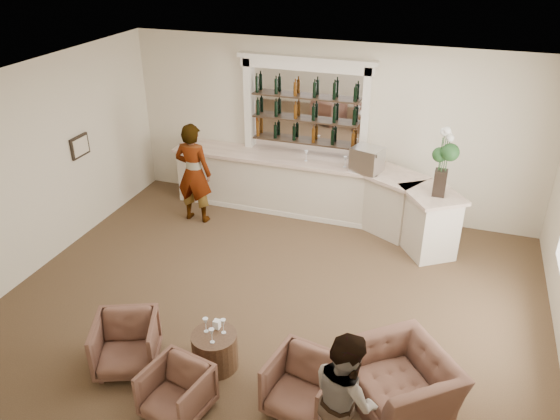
{
  "coord_description": "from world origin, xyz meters",
  "views": [
    {
      "loc": [
        2.28,
        -6.19,
        5.09
      ],
      "look_at": [
        -0.14,
        0.9,
        1.18
      ],
      "focal_mm": 35.0,
      "sensor_mm": 36.0,
      "label": 1
    }
  ],
  "objects_px": {
    "bar_counter": "(314,190)",
    "sommelier": "(194,173)",
    "armchair_far": "(402,383)",
    "armchair_center": "(176,392)",
    "guest": "(345,398)",
    "cocktail_table": "(215,350)",
    "espresso_machine": "(367,159)",
    "flower_vase": "(444,158)",
    "armchair_left": "(126,344)",
    "armchair_right": "(302,385)"
  },
  "relations": [
    {
      "from": "guest",
      "to": "armchair_center",
      "type": "height_order",
      "value": "guest"
    },
    {
      "from": "guest",
      "to": "armchair_right",
      "type": "xyz_separation_m",
      "value": [
        -0.58,
        0.46,
        -0.46
      ]
    },
    {
      "from": "armchair_center",
      "to": "armchair_far",
      "type": "xyz_separation_m",
      "value": [
        2.45,
        0.92,
        0.06
      ]
    },
    {
      "from": "bar_counter",
      "to": "cocktail_table",
      "type": "bearing_deg",
      "value": -91.12
    },
    {
      "from": "bar_counter",
      "to": "armchair_right",
      "type": "height_order",
      "value": "bar_counter"
    },
    {
      "from": "armchair_left",
      "to": "espresso_machine",
      "type": "height_order",
      "value": "espresso_machine"
    },
    {
      "from": "armchair_left",
      "to": "espresso_machine",
      "type": "relative_size",
      "value": 1.55
    },
    {
      "from": "espresso_machine",
      "to": "flower_vase",
      "type": "distance_m",
      "value": 1.51
    },
    {
      "from": "armchair_center",
      "to": "flower_vase",
      "type": "height_order",
      "value": "flower_vase"
    },
    {
      "from": "armchair_center",
      "to": "bar_counter",
      "type": "bearing_deg",
      "value": 99.48
    },
    {
      "from": "guest",
      "to": "armchair_right",
      "type": "distance_m",
      "value": 0.87
    },
    {
      "from": "sommelier",
      "to": "espresso_machine",
      "type": "xyz_separation_m",
      "value": [
        3.11,
        0.76,
        0.39
      ]
    },
    {
      "from": "bar_counter",
      "to": "armchair_far",
      "type": "xyz_separation_m",
      "value": [
        2.28,
        -4.3,
        -0.2
      ]
    },
    {
      "from": "cocktail_table",
      "to": "armchair_left",
      "type": "bearing_deg",
      "value": -160.79
    },
    {
      "from": "sommelier",
      "to": "armchair_far",
      "type": "height_order",
      "value": "sommelier"
    },
    {
      "from": "armchair_far",
      "to": "espresso_machine",
      "type": "relative_size",
      "value": 2.28
    },
    {
      "from": "armchair_center",
      "to": "armchair_right",
      "type": "height_order",
      "value": "armchair_right"
    },
    {
      "from": "bar_counter",
      "to": "espresso_machine",
      "type": "distance_m",
      "value": 1.26
    },
    {
      "from": "sommelier",
      "to": "flower_vase",
      "type": "relative_size",
      "value": 1.65
    },
    {
      "from": "armchair_left",
      "to": "armchair_far",
      "type": "xyz_separation_m",
      "value": [
        3.42,
        0.45,
        0.02
      ]
    },
    {
      "from": "armchair_left",
      "to": "armchair_center",
      "type": "relative_size",
      "value": 1.12
    },
    {
      "from": "bar_counter",
      "to": "armchair_center",
      "type": "height_order",
      "value": "bar_counter"
    },
    {
      "from": "bar_counter",
      "to": "flower_vase",
      "type": "xyz_separation_m",
      "value": [
        2.3,
        -0.67,
        1.23
      ]
    },
    {
      "from": "armchair_center",
      "to": "armchair_far",
      "type": "height_order",
      "value": "armchair_far"
    },
    {
      "from": "espresso_machine",
      "to": "armchair_left",
      "type": "bearing_deg",
      "value": -96.53
    },
    {
      "from": "bar_counter",
      "to": "cocktail_table",
      "type": "xyz_separation_m",
      "value": [
        -0.09,
        -4.37,
        -0.32
      ]
    },
    {
      "from": "armchair_left",
      "to": "guest",
      "type": "bearing_deg",
      "value": -30.81
    },
    {
      "from": "armchair_far",
      "to": "armchair_center",
      "type": "bearing_deg",
      "value": -109.47
    },
    {
      "from": "cocktail_table",
      "to": "espresso_machine",
      "type": "relative_size",
      "value": 1.15
    },
    {
      "from": "cocktail_table",
      "to": "espresso_machine",
      "type": "bearing_deg",
      "value": 76.06
    },
    {
      "from": "armchair_center",
      "to": "espresso_machine",
      "type": "distance_m",
      "value": 5.38
    },
    {
      "from": "bar_counter",
      "to": "armchair_center",
      "type": "bearing_deg",
      "value": -91.92
    },
    {
      "from": "guest",
      "to": "armchair_center",
      "type": "bearing_deg",
      "value": 57.59
    },
    {
      "from": "guest",
      "to": "flower_vase",
      "type": "height_order",
      "value": "flower_vase"
    },
    {
      "from": "armchair_far",
      "to": "espresso_machine",
      "type": "height_order",
      "value": "espresso_machine"
    },
    {
      "from": "guest",
      "to": "flower_vase",
      "type": "distance_m",
      "value": 4.62
    },
    {
      "from": "bar_counter",
      "to": "guest",
      "type": "relative_size",
      "value": 3.51
    },
    {
      "from": "armchair_left",
      "to": "armchair_far",
      "type": "height_order",
      "value": "armchair_far"
    },
    {
      "from": "sommelier",
      "to": "espresso_machine",
      "type": "relative_size",
      "value": 3.81
    },
    {
      "from": "guest",
      "to": "armchair_center",
      "type": "relative_size",
      "value": 2.3
    },
    {
      "from": "armchair_center",
      "to": "guest",
      "type": "bearing_deg",
      "value": 13.42
    },
    {
      "from": "bar_counter",
      "to": "sommelier",
      "type": "relative_size",
      "value": 2.94
    },
    {
      "from": "armchair_far",
      "to": "armchair_right",
      "type": "bearing_deg",
      "value": -110.38
    },
    {
      "from": "bar_counter",
      "to": "armchair_left",
      "type": "height_order",
      "value": "bar_counter"
    },
    {
      "from": "armchair_center",
      "to": "sommelier",
      "type": "bearing_deg",
      "value": 125.36
    },
    {
      "from": "espresso_machine",
      "to": "sommelier",
      "type": "bearing_deg",
      "value": -148.23
    },
    {
      "from": "armchair_center",
      "to": "armchair_right",
      "type": "bearing_deg",
      "value": 32.77
    },
    {
      "from": "bar_counter",
      "to": "flower_vase",
      "type": "height_order",
      "value": "flower_vase"
    },
    {
      "from": "cocktail_table",
      "to": "flower_vase",
      "type": "xyz_separation_m",
      "value": [
        2.38,
        3.7,
        1.55
      ]
    },
    {
      "from": "bar_counter",
      "to": "sommelier",
      "type": "bearing_deg",
      "value": -158.55
    }
  ]
}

